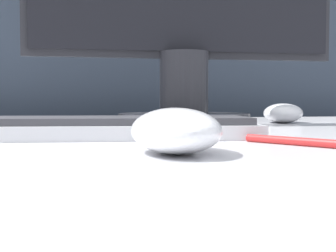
% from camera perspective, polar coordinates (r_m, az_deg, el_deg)
% --- Properties ---
extents(partition_panel, '(5.00, 0.03, 1.39)m').
position_cam_1_polar(partition_panel, '(1.28, -8.75, -2.05)').
color(partition_panel, '#333D4C').
rests_on(partition_panel, ground_plane).
extents(computer_mouse_near, '(0.08, 0.12, 0.04)m').
position_cam_1_polar(computer_mouse_near, '(0.38, 0.96, -0.56)').
color(computer_mouse_near, white).
rests_on(computer_mouse_near, desk).
extents(keyboard, '(0.37, 0.16, 0.02)m').
position_cam_1_polar(keyboard, '(0.54, -8.25, -0.21)').
color(keyboard, silver).
rests_on(keyboard, desk).
extents(computer_mouse_far, '(0.11, 0.12, 0.04)m').
position_cam_1_polar(computer_mouse_far, '(0.92, 13.86, 1.53)').
color(computer_mouse_far, white).
rests_on(computer_mouse_far, desk).
extents(pen, '(0.08, 0.12, 0.01)m').
position_cam_1_polar(pen, '(0.46, 16.47, -1.89)').
color(pen, red).
rests_on(pen, desk).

